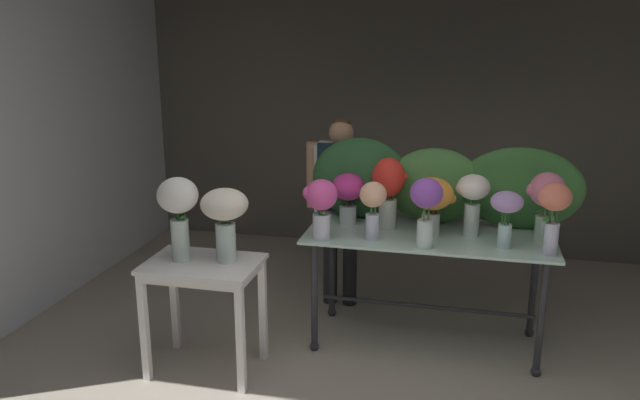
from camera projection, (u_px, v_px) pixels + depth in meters
name	position (u px, v px, depth m)	size (l,w,h in m)	color
ground_plane	(385.00, 322.00, 5.20)	(8.52, 8.52, 0.00)	#9E9384
wall_back	(413.00, 125.00, 6.67)	(5.78, 0.12, 2.66)	#5B564C
wall_left	(54.00, 146.00, 5.50)	(0.12, 3.99, 2.66)	silver
display_table_glass	(428.00, 253.00, 4.67)	(1.77, 0.80, 0.88)	#ADD2C2
side_table_white	(203.00, 278.00, 4.32)	(0.76, 0.54, 0.80)	white
florist	(341.00, 193.00, 5.30)	(0.58, 0.24, 1.60)	#232328
foliage_backdrop	(434.00, 184.00, 4.82)	(2.02, 0.28, 0.63)	#28562D
vase_coral_tulips	(554.00, 208.00, 4.13)	(0.21, 0.21, 0.49)	silver
vase_sunset_carnations	(432.00, 199.00, 4.52)	(0.33, 0.31, 0.43)	silver
vase_magenta_freesia	(348.00, 193.00, 4.81)	(0.25, 0.25, 0.39)	silver
vase_peach_anemones	(373.00, 204.00, 4.45)	(0.19, 0.19, 0.42)	silver
vase_lilac_peonies	(506.00, 210.00, 4.27)	(0.22, 0.22, 0.39)	silver
vase_ivory_lilies	(473.00, 197.00, 4.51)	(0.24, 0.23, 0.45)	silver
vase_fuchsia_roses	(321.00, 202.00, 4.45)	(0.24, 0.22, 0.43)	silver
vase_violet_stock	(426.00, 203.00, 4.27)	(0.22, 0.22, 0.48)	silver
vase_rosy_hydrangea	(546.00, 199.00, 4.38)	(0.26, 0.24, 0.49)	silver
vase_scarlet_dahlias	(388.00, 186.00, 4.68)	(0.27, 0.24, 0.53)	silver
vase_white_roses_tall	(179.00, 207.00, 4.22)	(0.27, 0.27, 0.57)	silver
vase_cream_lisianthus_tall	(225.00, 214.00, 4.22)	(0.32, 0.32, 0.50)	silver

